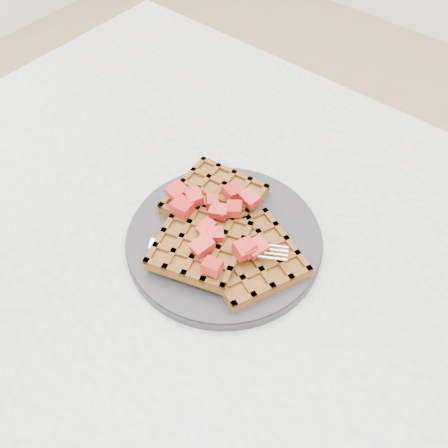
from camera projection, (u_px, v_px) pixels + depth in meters
The scene contains 6 objects.
ground at pixel (243, 444), 1.20m from camera, with size 4.00×4.00×0.00m, color tan.
table at pixel (257, 317), 0.71m from camera, with size 1.20×0.80×0.75m.
plate at pixel (224, 240), 0.64m from camera, with size 0.25×0.25×0.02m, color black.
waffles at pixel (222, 232), 0.63m from camera, with size 0.23×0.20×0.03m.
strawberry_pile at pixel (224, 217), 0.61m from camera, with size 0.15×0.15×0.02m, color maroon, non-canonical shape.
fork at pixel (227, 256), 0.61m from camera, with size 0.02×0.18×0.02m, color silver, non-canonical shape.
Camera 1 is at (0.18, -0.30, 1.27)m, focal length 40.00 mm.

